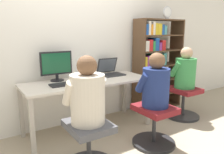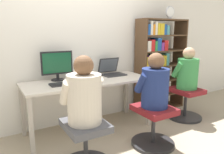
{
  "view_description": "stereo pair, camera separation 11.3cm",
  "coord_description": "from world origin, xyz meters",
  "px_view_note": "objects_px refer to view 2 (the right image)",
  "views": [
    {
      "loc": [
        -1.31,
        -2.29,
        1.39
      ],
      "look_at": [
        0.25,
        0.12,
        0.79
      ],
      "focal_mm": 35.0,
      "sensor_mm": 36.0,
      "label": 1
    },
    {
      "loc": [
        -1.21,
        -2.35,
        1.39
      ],
      "look_at": [
        0.25,
        0.12,
        0.79
      ],
      "focal_mm": 35.0,
      "sensor_mm": 36.0,
      "label": 2
    }
  ],
  "objects_px": {
    "bookshelf": "(156,65)",
    "desk_clock": "(170,12)",
    "office_chair_side": "(185,102)",
    "person_near_shelf": "(187,71)",
    "person_at_monitor": "(84,95)",
    "office_chair_left": "(86,143)",
    "person_at_laptop": "(155,84)",
    "office_chair_right": "(153,125)",
    "desktop_monitor": "(57,65)",
    "keyboard": "(67,83)",
    "laptop": "(112,71)"
  },
  "relations": [
    {
      "from": "office_chair_side",
      "to": "laptop",
      "type": "bearing_deg",
      "value": 151.82
    },
    {
      "from": "office_chair_right",
      "to": "person_at_monitor",
      "type": "height_order",
      "value": "person_at_monitor"
    },
    {
      "from": "keyboard",
      "to": "person_near_shelf",
      "type": "relative_size",
      "value": 0.65
    },
    {
      "from": "person_at_laptop",
      "to": "bookshelf",
      "type": "height_order",
      "value": "bookshelf"
    },
    {
      "from": "office_chair_left",
      "to": "person_near_shelf",
      "type": "xyz_separation_m",
      "value": [
        1.94,
        0.4,
        0.51
      ]
    },
    {
      "from": "person_at_monitor",
      "to": "office_chair_side",
      "type": "bearing_deg",
      "value": 11.53
    },
    {
      "from": "laptop",
      "to": "office_chair_side",
      "type": "bearing_deg",
      "value": -28.18
    },
    {
      "from": "desktop_monitor",
      "to": "laptop",
      "type": "height_order",
      "value": "desktop_monitor"
    },
    {
      "from": "desktop_monitor",
      "to": "desk_clock",
      "type": "relative_size",
      "value": 2.09
    },
    {
      "from": "desktop_monitor",
      "to": "person_at_laptop",
      "type": "bearing_deg",
      "value": -48.94
    },
    {
      "from": "desktop_monitor",
      "to": "office_chair_side",
      "type": "relative_size",
      "value": 0.8
    },
    {
      "from": "office_chair_right",
      "to": "bookshelf",
      "type": "relative_size",
      "value": 0.34
    },
    {
      "from": "office_chair_right",
      "to": "office_chair_side",
      "type": "distance_m",
      "value": 1.1
    },
    {
      "from": "office_chair_left",
      "to": "bookshelf",
      "type": "distance_m",
      "value": 2.08
    },
    {
      "from": "laptop",
      "to": "office_chair_side",
      "type": "relative_size",
      "value": 0.63
    },
    {
      "from": "office_chair_left",
      "to": "office_chair_right",
      "type": "height_order",
      "value": "same"
    },
    {
      "from": "desktop_monitor",
      "to": "keyboard",
      "type": "relative_size",
      "value": 1.02
    },
    {
      "from": "person_at_laptop",
      "to": "laptop",
      "type": "bearing_deg",
      "value": 91.45
    },
    {
      "from": "office_chair_left",
      "to": "person_at_monitor",
      "type": "distance_m",
      "value": 0.52
    },
    {
      "from": "office_chair_side",
      "to": "person_near_shelf",
      "type": "xyz_separation_m",
      "value": [
        0.0,
        0.0,
        0.51
      ]
    },
    {
      "from": "person_at_laptop",
      "to": "person_near_shelf",
      "type": "distance_m",
      "value": 1.1
    },
    {
      "from": "office_chair_left",
      "to": "office_chair_side",
      "type": "xyz_separation_m",
      "value": [
        1.94,
        0.4,
        0.0
      ]
    },
    {
      "from": "person_at_laptop",
      "to": "bookshelf",
      "type": "relative_size",
      "value": 0.41
    },
    {
      "from": "desktop_monitor",
      "to": "person_at_monitor",
      "type": "relative_size",
      "value": 0.64
    },
    {
      "from": "laptop",
      "to": "person_at_monitor",
      "type": "height_order",
      "value": "person_at_monitor"
    },
    {
      "from": "office_chair_right",
      "to": "person_at_laptop",
      "type": "xyz_separation_m",
      "value": [
        0.0,
        0.0,
        0.51
      ]
    },
    {
      "from": "person_at_laptop",
      "to": "office_chair_left",
      "type": "bearing_deg",
      "value": -179.74
    },
    {
      "from": "office_chair_left",
      "to": "laptop",
      "type": "bearing_deg",
      "value": 47.52
    },
    {
      "from": "desk_clock",
      "to": "person_near_shelf",
      "type": "bearing_deg",
      "value": -93.0
    },
    {
      "from": "desk_clock",
      "to": "office_chair_side",
      "type": "relative_size",
      "value": 0.39
    },
    {
      "from": "bookshelf",
      "to": "person_near_shelf",
      "type": "bearing_deg",
      "value": -72.85
    },
    {
      "from": "desk_clock",
      "to": "office_chair_side",
      "type": "bearing_deg",
      "value": -92.96
    },
    {
      "from": "office_chair_right",
      "to": "desk_clock",
      "type": "height_order",
      "value": "desk_clock"
    },
    {
      "from": "person_at_monitor",
      "to": "office_chair_side",
      "type": "relative_size",
      "value": 1.25
    },
    {
      "from": "person_at_monitor",
      "to": "person_at_laptop",
      "type": "bearing_deg",
      "value": -0.05
    },
    {
      "from": "bookshelf",
      "to": "office_chair_side",
      "type": "xyz_separation_m",
      "value": [
        0.17,
        -0.55,
        -0.55
      ]
    },
    {
      "from": "keyboard",
      "to": "office_chair_side",
      "type": "distance_m",
      "value": 1.95
    },
    {
      "from": "office_chair_left",
      "to": "person_at_monitor",
      "type": "xyz_separation_m",
      "value": [
        0.0,
        0.0,
        0.52
      ]
    },
    {
      "from": "desktop_monitor",
      "to": "office_chair_side",
      "type": "height_order",
      "value": "desktop_monitor"
    },
    {
      "from": "office_chair_left",
      "to": "person_at_laptop",
      "type": "relative_size",
      "value": 0.82
    },
    {
      "from": "person_near_shelf",
      "to": "person_at_monitor",
      "type": "bearing_deg",
      "value": -168.33
    },
    {
      "from": "person_at_monitor",
      "to": "person_near_shelf",
      "type": "distance_m",
      "value": 1.98
    },
    {
      "from": "bookshelf",
      "to": "desk_clock",
      "type": "height_order",
      "value": "desk_clock"
    },
    {
      "from": "bookshelf",
      "to": "laptop",
      "type": "bearing_deg",
      "value": 178.88
    },
    {
      "from": "desktop_monitor",
      "to": "person_at_laptop",
      "type": "xyz_separation_m",
      "value": [
        0.87,
        -1.0,
        -0.16
      ]
    },
    {
      "from": "desktop_monitor",
      "to": "office_chair_right",
      "type": "height_order",
      "value": "desktop_monitor"
    },
    {
      "from": "desk_clock",
      "to": "keyboard",
      "type": "bearing_deg",
      "value": -175.36
    },
    {
      "from": "laptop",
      "to": "desk_clock",
      "type": "relative_size",
      "value": 1.64
    },
    {
      "from": "desk_clock",
      "to": "person_near_shelf",
      "type": "xyz_separation_m",
      "value": [
        -0.02,
        -0.47,
        -0.93
      ]
    },
    {
      "from": "office_chair_right",
      "to": "person_at_monitor",
      "type": "xyz_separation_m",
      "value": [
        -0.91,
        0.01,
        0.52
      ]
    }
  ]
}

